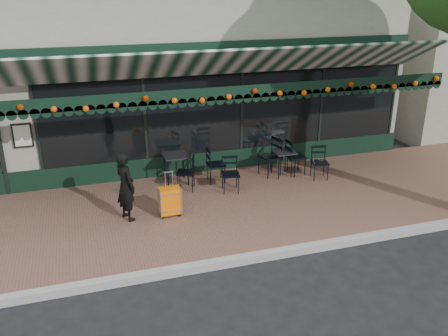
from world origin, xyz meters
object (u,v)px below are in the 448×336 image
object	(u,v)px
chair_b_right	(216,165)
chair_b_front	(230,175)
chair_a_right	(295,157)
chair_b_left	(186,173)
chair_a_left	(270,157)
chair_a_front	(320,163)
suitcase	(170,201)
cafe_table_a	(284,154)
woman	(126,186)
cafe_table_b	(176,158)

from	to	relation	value
chair_b_right	chair_b_front	bearing A→B (deg)	-164.53
chair_a_right	chair_b_left	xyz separation A→B (m)	(-2.81, -0.13, -0.04)
chair_a_left	chair_a_front	size ratio (longest dim) A/B	1.18
chair_a_left	chair_a_front	distance (m)	1.21
chair_b_front	suitcase	bearing A→B (deg)	-142.35
chair_a_left	chair_a_front	bearing A→B (deg)	47.06
cafe_table_a	chair_b_left	xyz separation A→B (m)	(-2.49, -0.12, -0.16)
chair_a_right	suitcase	bearing A→B (deg)	110.64
woman	chair_b_right	distance (m)	2.62
chair_a_right	chair_b_left	distance (m)	2.82
woman	chair_a_left	xyz separation A→B (m)	(3.64, 1.31, -0.24)
chair_a_front	chair_b_left	xyz separation A→B (m)	(-3.25, 0.32, 0.01)
suitcase	chair_b_left	xyz separation A→B (m)	(0.61, 1.21, 0.08)
woman	chair_b_right	xyz separation A→B (m)	(2.25, 1.30, -0.29)
chair_a_right	cafe_table_b	bearing A→B (deg)	83.18
chair_a_right	chair_a_front	xyz separation A→B (m)	(0.44, -0.45, -0.05)
cafe_table_a	chair_b_right	distance (m)	1.71
chair_a_left	chair_b_left	distance (m)	2.19
woman	cafe_table_b	distance (m)	2.01
cafe_table_a	woman	bearing A→B (deg)	-163.31
woman	chair_a_front	world-z (taller)	woman
cafe_table_b	chair_b_front	bearing A→B (deg)	-38.06
suitcase	chair_a_left	size ratio (longest dim) A/B	1.03
suitcase	chair_a_left	distance (m)	3.15
chair_b_left	chair_b_front	xyz separation A→B (m)	(0.95, -0.40, -0.00)
cafe_table_b	chair_b_left	world-z (taller)	chair_b_left
chair_a_left	chair_a_right	bearing A→B (deg)	64.34
chair_a_left	chair_b_front	bearing A→B (deg)	-77.50
suitcase	chair_a_front	distance (m)	3.96
cafe_table_b	chair_a_left	size ratio (longest dim) A/B	0.75
woman	chair_b_right	size ratio (longest dim) A/B	1.68
cafe_table_a	suitcase	bearing A→B (deg)	-156.89
suitcase	chair_b_right	size ratio (longest dim) A/B	1.14
chair_b_right	chair_a_left	bearing A→B (deg)	-88.19
suitcase	chair_a_front	xyz separation A→B (m)	(3.86, 0.88, 0.07)
cafe_table_b	chair_b_right	size ratio (longest dim) A/B	0.83
woman	chair_b_front	distance (m)	2.52
suitcase	chair_a_left	xyz separation A→B (m)	(2.79, 1.45, 0.15)
chair_a_front	chair_b_right	xyz separation A→B (m)	(-2.46, 0.56, 0.02)
suitcase	chair_a_right	world-z (taller)	suitcase
cafe_table_a	chair_a_right	xyz separation A→B (m)	(0.32, 0.01, -0.12)
suitcase	chair_a_front	bearing A→B (deg)	10.54
chair_b_right	chair_b_front	size ratio (longest dim) A/B	1.05
cafe_table_b	chair_a_front	bearing A→B (deg)	-12.76
woman	chair_b_left	bearing A→B (deg)	-78.12
chair_a_front	chair_b_right	bearing A→B (deg)	179.05
cafe_table_b	chair_a_left	world-z (taller)	chair_a_left
cafe_table_a	chair_b_right	xyz separation A→B (m)	(-1.70, 0.12, -0.14)
chair_a_right	chair_a_front	size ratio (longest dim) A/B	1.12
chair_a_left	chair_b_right	xyz separation A→B (m)	(-1.39, -0.00, -0.05)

